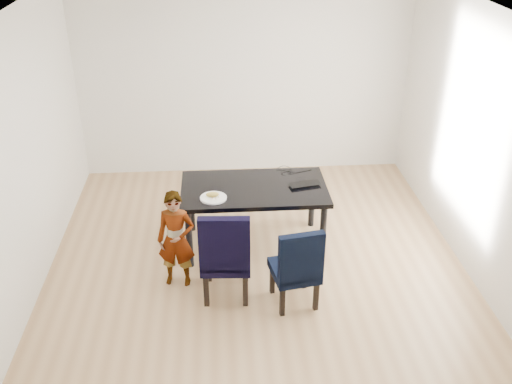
{
  "coord_description": "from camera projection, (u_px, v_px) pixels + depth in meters",
  "views": [
    {
      "loc": [
        -0.37,
        -5.01,
        3.68
      ],
      "look_at": [
        0.0,
        0.2,
        0.85
      ],
      "focal_mm": 40.0,
      "sensor_mm": 36.0,
      "label": 1
    }
  ],
  "objects": [
    {
      "name": "floor",
      "position": [
        257.0,
        270.0,
        6.17
      ],
      "size": [
        4.5,
        5.0,
        0.01
      ],
      "primitive_type": "cube",
      "color": "tan",
      "rests_on": "ground"
    },
    {
      "name": "chair_left",
      "position": [
        226.0,
        251.0,
        5.59
      ],
      "size": [
        0.51,
        0.53,
        1.01
      ],
      "primitive_type": "cube",
      "rotation": [
        0.0,
        0.0,
        -0.06
      ],
      "color": "black",
      "rests_on": "floor"
    },
    {
      "name": "child",
      "position": [
        176.0,
        239.0,
        5.74
      ],
      "size": [
        0.42,
        0.3,
        1.06
      ],
      "primitive_type": "imported",
      "rotation": [
        0.0,
        0.0,
        -0.14
      ],
      "color": "orange",
      "rests_on": "floor"
    },
    {
      "name": "wall_back",
      "position": [
        244.0,
        79.0,
        7.73
      ],
      "size": [
        4.5,
        0.01,
        2.7
      ],
      "primitive_type": "cube",
      "color": "silver",
      "rests_on": "ground"
    },
    {
      "name": "wall_right",
      "position": [
        483.0,
        150.0,
        5.67
      ],
      "size": [
        0.01,
        5.0,
        2.7
      ],
      "primitive_type": "cube",
      "color": "white",
      "rests_on": "ground"
    },
    {
      "name": "chair_right",
      "position": [
        295.0,
        264.0,
        5.5
      ],
      "size": [
        0.5,
        0.52,
        0.9
      ],
      "primitive_type": "cube",
      "rotation": [
        0.0,
        0.0,
        0.17
      ],
      "color": "black",
      "rests_on": "floor"
    },
    {
      "name": "cable_tangle",
      "position": [
        287.0,
        173.0,
        6.55
      ],
      "size": [
        0.18,
        0.18,
        0.01
      ],
      "primitive_type": "torus",
      "rotation": [
        0.0,
        0.0,
        -0.39
      ],
      "color": "black",
      "rests_on": "dining_table"
    },
    {
      "name": "ceiling",
      "position": [
        258.0,
        13.0,
        4.88
      ],
      "size": [
        4.5,
        5.0,
        0.01
      ],
      "primitive_type": "cube",
      "color": "white",
      "rests_on": "wall_back"
    },
    {
      "name": "laptop",
      "position": [
        303.0,
        182.0,
        6.32
      ],
      "size": [
        0.39,
        0.29,
        0.03
      ],
      "primitive_type": "imported",
      "rotation": [
        0.0,
        0.0,
        3.36
      ],
      "color": "black",
      "rests_on": "dining_table"
    },
    {
      "name": "dining_table",
      "position": [
        254.0,
        216.0,
        6.43
      ],
      "size": [
        1.6,
        0.9,
        0.75
      ],
      "primitive_type": "cube",
      "color": "black",
      "rests_on": "floor"
    },
    {
      "name": "wall_front",
      "position": [
        289.0,
        336.0,
        3.33
      ],
      "size": [
        4.5,
        0.01,
        2.7
      ],
      "primitive_type": "cube",
      "color": "white",
      "rests_on": "ground"
    },
    {
      "name": "sandwich",
      "position": [
        212.0,
        194.0,
        6.01
      ],
      "size": [
        0.15,
        0.1,
        0.06
      ],
      "primitive_type": "ellipsoid",
      "rotation": [
        0.0,
        0.0,
        0.29
      ],
      "color": "#A28B3A",
      "rests_on": "plate"
    },
    {
      "name": "plate",
      "position": [
        213.0,
        198.0,
        6.02
      ],
      "size": [
        0.35,
        0.35,
        0.02
      ],
      "primitive_type": "cylinder",
      "rotation": [
        0.0,
        0.0,
        -0.27
      ],
      "color": "white",
      "rests_on": "dining_table"
    },
    {
      "name": "wall_left",
      "position": [
        20.0,
        164.0,
        5.39
      ],
      "size": [
        0.01,
        5.0,
        2.7
      ],
      "primitive_type": "cube",
      "color": "silver",
      "rests_on": "ground"
    }
  ]
}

